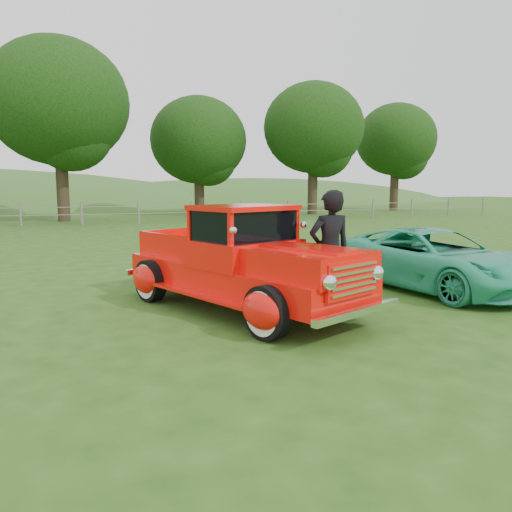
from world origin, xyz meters
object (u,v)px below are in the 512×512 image
object	(u,v)px
tree_near_west	(58,102)
tree_far_east	(396,140)
man	(330,252)
tree_mid_east	(314,128)
red_pickup	(241,263)
tree_near_east	(198,140)
teal_sedan	(433,259)

from	to	relation	value
tree_near_west	tree_far_east	size ratio (longest dim) A/B	1.18
tree_far_east	man	world-z (taller)	tree_far_east
tree_mid_east	red_pickup	distance (m)	29.29
red_pickup	tree_near_east	bearing A→B (deg)	55.76
tree_far_east	teal_sedan	xyz separation A→B (m)	(-18.14, -28.14, -5.24)
red_pickup	teal_sedan	world-z (taller)	red_pickup
tree_far_east	man	bearing A→B (deg)	-125.78
tree_near_west	tree_mid_east	xyz separation A→B (m)	(17.00, 2.00, -0.62)
tree_mid_east	red_pickup	size ratio (longest dim) A/B	1.79
tree_near_west	man	world-z (taller)	tree_near_west
tree_near_east	tree_mid_east	distance (m)	8.30
tree_far_east	red_pickup	distance (m)	36.57
tree_near_east	tree_far_east	xyz separation A→B (m)	(17.00, 1.00, 0.61)
tree_near_east	tree_far_east	distance (m)	17.04
tree_near_east	red_pickup	xyz separation A→B (m)	(-5.34, -27.51, -4.45)
tree_near_east	teal_sedan	world-z (taller)	tree_near_east
tree_far_east	man	size ratio (longest dim) A/B	4.36
tree_near_east	tree_far_east	size ratio (longest dim) A/B	0.94
tree_near_west	man	size ratio (longest dim) A/B	5.12
tree_near_east	tree_mid_east	xyz separation A→B (m)	(8.00, -2.00, 0.93)
red_pickup	tree_near_west	bearing A→B (deg)	75.60
tree_mid_east	teal_sedan	world-z (taller)	tree_mid_east
tree_mid_east	red_pickup	world-z (taller)	tree_mid_east
tree_near_west	man	bearing A→B (deg)	-78.35
tree_near_west	man	distance (m)	25.34
red_pickup	teal_sedan	size ratio (longest dim) A/B	1.19
tree_near_west	man	xyz separation A→B (m)	(4.98, -24.16, -5.78)
tree_far_east	man	xyz separation A→B (m)	(-21.02, -29.16, -4.84)
tree_mid_east	man	bearing A→B (deg)	-114.67
tree_far_east	teal_sedan	size ratio (longest dim) A/B	2.00
tree_mid_east	tree_far_east	xyz separation A→B (m)	(9.00, 3.00, -0.31)
tree_near_east	red_pickup	size ratio (longest dim) A/B	1.58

